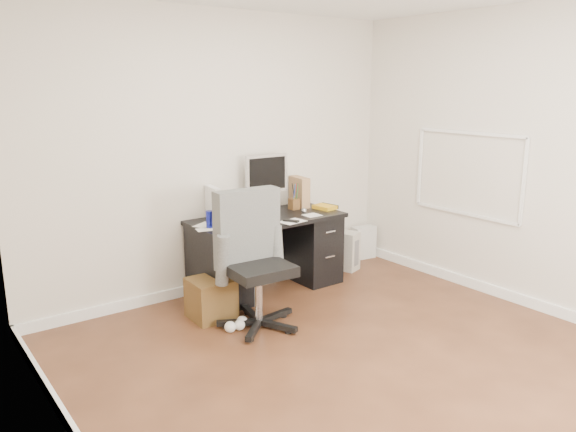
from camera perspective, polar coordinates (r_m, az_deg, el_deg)
name	(u,v)px	position (r m, az deg, el deg)	size (l,w,h in m)	color
ground	(360,362)	(4.34, 7.29, -14.48)	(4.00, 4.00, 0.00)	#432515
room_shell	(367,137)	(3.90, 8.06, 7.91)	(4.02, 4.02, 2.71)	silver
desk	(267,251)	(5.56, -2.14, -3.60)	(1.50, 0.70, 0.75)	black
loose_papers	(252,221)	(5.32, -3.63, -0.48)	(1.10, 0.60, 0.00)	white
lcd_monitor	(266,183)	(5.63, -2.22, 3.38)	(0.47, 0.27, 0.59)	#A8A8AC
keyboard	(255,219)	(5.33, -3.38, -0.29)	(0.47, 0.16, 0.03)	black
computer_mouse	(304,211)	(5.61, 1.64, 0.55)	(0.05, 0.05, 0.05)	#A8A8AC
travel_mug	(210,219)	(5.09, -7.94, -0.33)	(0.07, 0.07, 0.16)	#151C95
white_binder	(213,203)	(5.36, -7.61, 1.28)	(0.13, 0.28, 0.32)	white
magazine_file	(299,192)	(5.89, 1.16, 2.47)	(0.13, 0.27, 0.31)	#A06F4D
pen_cup	(294,196)	(5.76, 0.62, 2.01)	(0.11, 0.11, 0.27)	brown
yellow_book	(325,207)	(5.82, 3.78, 0.92)	(0.17, 0.22, 0.04)	gold
paper_remote	(292,221)	(5.27, 0.46, -0.46)	(0.24, 0.19, 0.02)	white
office_chair	(258,261)	(4.67, -3.03, -4.64)	(0.65, 0.65, 1.16)	#4C4E4C
pc_tower	(340,249)	(6.29, 5.26, -3.39)	(0.19, 0.43, 0.43)	#ACA79B
shopping_bag	(363,242)	(6.68, 7.66, -2.66)	(0.28, 0.20, 0.38)	silver
wicker_basket	(211,298)	(5.02, -7.83, -8.30)	(0.36, 0.36, 0.36)	#493115
desk_printer	(239,294)	(5.33, -4.97, -7.92)	(0.30, 0.25, 0.18)	slate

